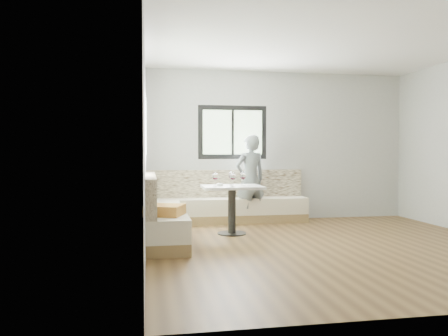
# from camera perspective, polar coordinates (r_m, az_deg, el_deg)

# --- Properties ---
(room) EXTENTS (5.01, 5.01, 2.81)m
(room) POSITION_cam_1_polar(r_m,az_deg,el_deg) (6.09, 13.20, 3.31)
(room) COLOR brown
(room) RESTS_ON ground
(banquette) EXTENTS (2.94, 2.80, 0.95)m
(banquette) POSITION_cam_1_polar(r_m,az_deg,el_deg) (7.24, -2.95, -5.42)
(banquette) COLOR olive
(banquette) RESTS_ON ground
(table) EXTENTS (0.92, 0.72, 0.76)m
(table) POSITION_cam_1_polar(r_m,az_deg,el_deg) (6.80, 1.04, -3.92)
(table) COLOR black
(table) RESTS_ON ground
(person) EXTENTS (0.66, 0.53, 1.59)m
(person) POSITION_cam_1_polar(r_m,az_deg,el_deg) (7.83, 3.44, -1.46)
(person) COLOR slate
(person) RESTS_ON ground
(olive_ramekin) EXTENTS (0.10, 0.10, 0.04)m
(olive_ramekin) POSITION_cam_1_polar(r_m,az_deg,el_deg) (6.74, -0.53, -2.19)
(olive_ramekin) COLOR white
(olive_ramekin) RESTS_ON table
(wine_glass_a) EXTENTS (0.10, 0.10, 0.21)m
(wine_glass_a) POSITION_cam_1_polar(r_m,az_deg,el_deg) (6.60, -1.15, -1.16)
(wine_glass_a) COLOR white
(wine_glass_a) RESTS_ON table
(wine_glass_b) EXTENTS (0.10, 0.10, 0.21)m
(wine_glass_b) POSITION_cam_1_polar(r_m,az_deg,el_deg) (6.57, 1.16, -1.17)
(wine_glass_b) COLOR white
(wine_glass_b) RESTS_ON table
(wine_glass_c) EXTENTS (0.10, 0.10, 0.21)m
(wine_glass_c) POSITION_cam_1_polar(r_m,az_deg,el_deg) (6.71, 2.50, -1.11)
(wine_glass_c) COLOR white
(wine_glass_c) RESTS_ON table
(wine_glass_d) EXTENTS (0.10, 0.10, 0.21)m
(wine_glass_d) POSITION_cam_1_polar(r_m,az_deg,el_deg) (6.90, 0.96, -1.02)
(wine_glass_d) COLOR white
(wine_glass_d) RESTS_ON table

